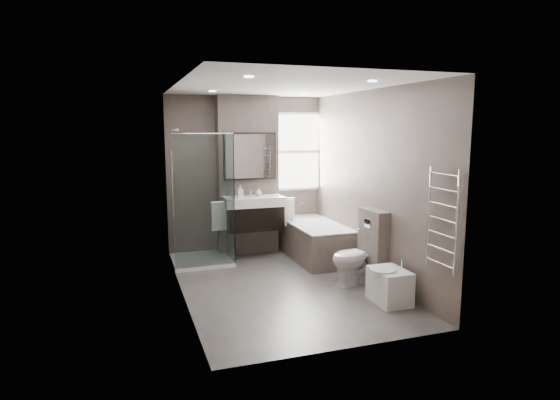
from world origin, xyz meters
name	(u,v)px	position (x,y,z in m)	size (l,w,h in m)	color
room	(282,189)	(0.00, 0.00, 1.30)	(2.70, 3.90, 2.70)	#4E4B48
vanity_pier	(248,176)	(0.00, 1.77, 1.30)	(1.00, 0.25, 2.60)	brown
vanity	(254,213)	(0.00, 1.43, 0.74)	(0.95, 0.47, 0.66)	black
mirror_cabinet	(250,156)	(0.00, 1.61, 1.63)	(0.86, 0.08, 0.76)	black
towel_left	(219,216)	(-0.56, 1.40, 0.72)	(0.24, 0.06, 0.44)	silver
towel_right	(287,212)	(0.56, 1.40, 0.72)	(0.24, 0.06, 0.44)	silver
shower_enclosure	(208,232)	(-0.75, 1.35, 0.49)	(0.90, 0.90, 2.00)	white
bathtub	(315,239)	(0.92, 1.10, 0.32)	(0.75, 1.60, 0.57)	brown
window	(297,152)	(0.90, 1.88, 1.68)	(0.98, 0.06, 1.33)	white
toilet	(356,257)	(0.97, -0.22, 0.36)	(0.41, 0.72, 0.73)	white
cistern_box	(373,246)	(1.21, -0.25, 0.50)	(0.19, 0.55, 1.00)	brown
bidet	(389,285)	(1.01, -0.99, 0.22)	(0.44, 0.51, 0.53)	white
towel_radiator	(442,220)	(1.25, -1.60, 1.12)	(0.03, 0.49, 1.10)	silver
soap_bottle_a	(240,191)	(-0.21, 1.46, 1.09)	(0.08, 0.09, 0.19)	white
soap_bottle_b	(259,192)	(0.11, 1.50, 1.06)	(0.10, 0.10, 0.13)	white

